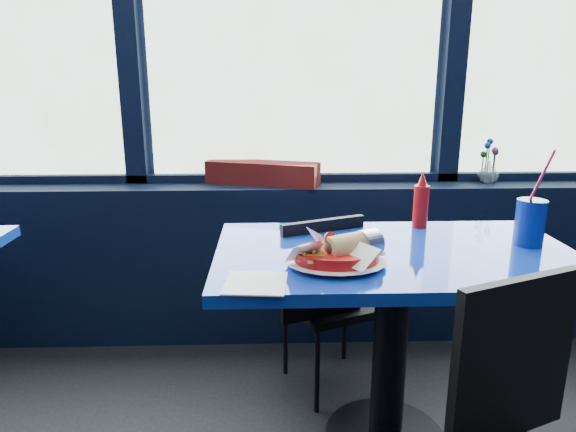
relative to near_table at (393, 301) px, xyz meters
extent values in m
plane|color=black|center=(-0.30, 1.00, 0.93)|extent=(5.00, 0.00, 5.00)
cube|color=black|center=(-0.30, 0.87, -0.17)|extent=(5.00, 0.26, 0.80)
cube|color=black|center=(-0.30, 0.95, 0.24)|extent=(4.80, 0.08, 0.06)
cylinder|color=black|center=(0.00, 0.00, -0.23)|extent=(0.12, 0.12, 0.68)
cube|color=#0D2E98|center=(0.00, 0.00, 0.16)|extent=(1.20, 0.70, 0.04)
cube|color=black|center=(0.17, -0.52, 0.08)|extent=(0.35, 0.17, 0.43)
cube|color=black|center=(-0.15, 0.39, -0.18)|extent=(0.47, 0.47, 0.03)
cube|color=black|center=(-0.22, 0.23, 0.03)|extent=(0.33, 0.15, 0.39)
cylinder|color=black|center=(-0.07, 0.59, -0.38)|extent=(0.02, 0.02, 0.37)
cylinder|color=black|center=(0.05, 0.30, -0.38)|extent=(0.02, 0.02, 0.37)
cylinder|color=black|center=(-0.36, 0.47, -0.38)|extent=(0.02, 0.02, 0.37)
cylinder|color=black|center=(-0.24, 0.19, -0.38)|extent=(0.02, 0.02, 0.37)
cube|color=maroon|center=(-0.46, 0.88, 0.29)|extent=(0.57, 0.30, 0.11)
imported|color=silver|center=(0.67, 0.88, 0.28)|extent=(0.13, 0.13, 0.10)
cylinder|color=#1E5919|center=(0.65, 0.88, 0.32)|extent=(0.01, 0.01, 0.17)
sphere|color=#1E3CB0|center=(0.65, 0.88, 0.42)|extent=(0.03, 0.03, 0.03)
cylinder|color=#1E5919|center=(0.69, 0.87, 0.31)|extent=(0.01, 0.01, 0.15)
sphere|color=#D63F8C|center=(0.69, 0.87, 0.39)|extent=(0.03, 0.03, 0.03)
cylinder|color=#1E5919|center=(0.67, 0.90, 0.33)|extent=(0.01, 0.01, 0.19)
sphere|color=#1E3CB0|center=(0.67, 0.90, 0.43)|extent=(0.03, 0.03, 0.03)
cylinder|color=#1E5919|center=(0.64, 0.89, 0.29)|extent=(0.01, 0.01, 0.12)
sphere|color=#1E5919|center=(0.64, 0.89, 0.37)|extent=(0.03, 0.03, 0.03)
cylinder|color=#1E5919|center=(0.70, 0.89, 0.30)|extent=(0.01, 0.01, 0.14)
sphere|color=#1E5919|center=(0.70, 0.89, 0.38)|extent=(0.03, 0.03, 0.03)
cylinder|color=#BC0E0C|center=(-0.22, -0.14, 0.21)|extent=(0.27, 0.27, 0.05)
cylinder|color=white|center=(-0.22, -0.14, 0.20)|extent=(0.26, 0.26, 0.00)
cylinder|color=silver|center=(-0.11, -0.10, 0.24)|extent=(0.09, 0.10, 0.09)
sphere|color=#57331D|center=(-0.23, -0.15, 0.24)|extent=(0.06, 0.06, 0.06)
cylinder|color=red|center=(-0.24, -0.14, 0.27)|extent=(0.06, 0.06, 0.01)
cylinder|color=#BC0E0C|center=(0.16, 0.28, 0.26)|extent=(0.06, 0.06, 0.16)
cone|color=#BC0E0C|center=(0.16, 0.28, 0.37)|extent=(0.04, 0.04, 0.05)
cylinder|color=navy|center=(0.47, 0.05, 0.26)|extent=(0.10, 0.10, 0.16)
cylinder|color=black|center=(0.47, 0.05, 0.34)|extent=(0.09, 0.09, 0.01)
cylinder|color=#FF3560|center=(0.48, 0.04, 0.41)|extent=(0.06, 0.06, 0.22)
cube|color=white|center=(-0.46, -0.27, 0.18)|extent=(0.18, 0.18, 0.00)
camera|label=1|loc=(-0.42, -1.61, 0.74)|focal=32.00mm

